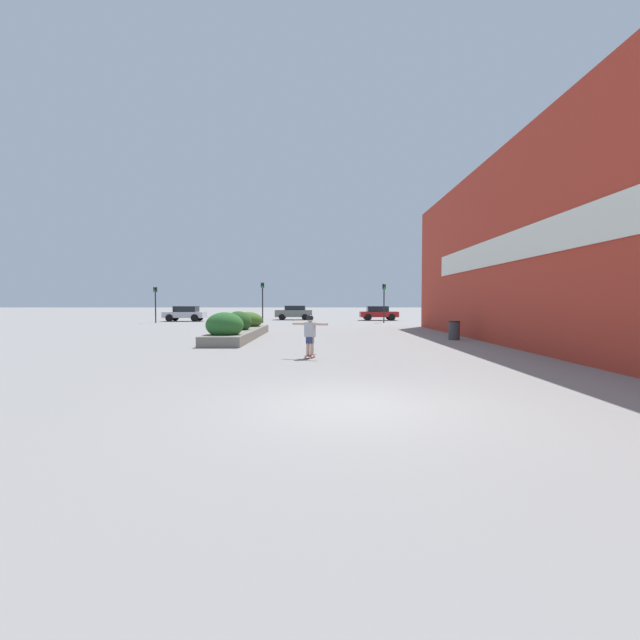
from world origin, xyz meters
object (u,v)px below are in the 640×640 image
Objects in this scene: trash_bin at (452,330)px; car_center_left at (292,312)px; traffic_light_right at (382,296)px; traffic_light_far_left at (153,298)px; car_center_right at (183,313)px; traffic_light_left at (261,296)px; car_leftmost at (377,313)px; skateboarder at (308,331)px; skateboard at (308,356)px.

car_center_left is at bearing 111.01° from trash_bin.
traffic_light_right is 1.08× the size of traffic_light_far_left.
car_center_right reaches higher than trash_bin.
car_center_right is (-19.93, 20.87, 0.32)m from trash_bin.
traffic_light_left is 11.04m from traffic_light_right.
traffic_light_right is at bearing 0.38° from traffic_light_far_left.
car_leftmost is at bearing 91.49° from trash_bin.
skateboarder is 0.38× the size of traffic_light_right.
traffic_light_far_left is (-14.58, 24.54, 2.16)m from skateboard.
car_center_left is at bearing -70.73° from car_center_right.
traffic_light_far_left reaches higher than car_center_left.
skateboard is 0.16× the size of traffic_light_left.
skateboard is 0.15× the size of car_leftmost.
car_center_right is at bearing 170.54° from traffic_light_right.
skateboarder is 9.89m from trash_bin.
skateboarder is at bearing -135.02° from trash_bin.
car_center_left is 1.20× the size of traffic_light_far_left.
trash_bin is (6.99, 6.99, 0.40)m from skateboard.
traffic_light_far_left reaches higher than car_leftmost.
skateboard is 30.73m from car_center_right.
traffic_light_right is at bearing -2.55° from car_leftmost.
skateboard is 30.73m from car_leftmost.
trash_bin is 23.08m from car_leftmost.
car_center_right is 3.97m from traffic_light_far_left.
car_leftmost reaches higher than skateboard.
car_leftmost is 1.19× the size of traffic_light_far_left.
car_leftmost is (6.39, 30.05, 0.71)m from skateboard.
traffic_light_far_left is (-12.14, -6.99, 1.43)m from car_center_left.
traffic_light_far_left is (-20.97, -5.51, 1.45)m from car_leftmost.
traffic_light_far_left reaches higher than skateboarder.
skateboard is at bearing -135.02° from trash_bin.
skateboarder is 1.45× the size of trash_bin.
skateboarder is at bearing -104.00° from traffic_light_right.
skateboarder is at bearing -175.58° from car_center_left.
trash_bin is (6.99, 6.99, -0.45)m from skateboarder.
traffic_light_right is (11.04, -0.02, -0.08)m from traffic_light_left.
car_center_left is 1.11× the size of traffic_light_right.
trash_bin is 0.24× the size of car_center_right.
car_center_right is at bearing 63.77° from traffic_light_far_left.
car_center_right is (-10.51, -3.67, -0.01)m from car_center_left.
traffic_light_right reaches higher than skateboard.
traffic_light_right is at bearing 92.71° from trash_bin.
car_leftmost is at bearing -83.52° from car_center_right.
traffic_light_far_left is at bearing 143.14° from skateboard.
car_center_left is at bearing -99.51° from car_leftmost.
skateboarder is 0.35× the size of car_center_left.
car_center_right reaches higher than skateboard.
skateboarder is 0.34× the size of car_center_right.
traffic_light_left reaches higher than car_leftmost.
trash_bin is 0.29× the size of traffic_light_far_left.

